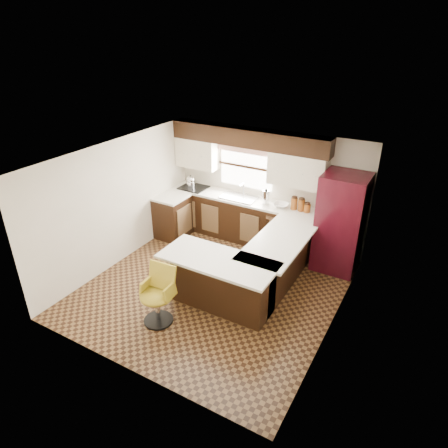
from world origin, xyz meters
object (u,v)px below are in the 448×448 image
Objects in this scene: peninsula_long at (276,263)px; bar_chair at (156,297)px; peninsula_return at (222,283)px; refrigerator at (341,223)px.

peninsula_long is 2.19m from bar_chair.
peninsula_long is 1.18× the size of peninsula_return.
peninsula_return is at bearing -121.39° from refrigerator.
bar_chair is at bearing -128.25° from peninsula_return.
refrigerator is at bearing 52.88° from bar_chair.
refrigerator is (0.78, 1.16, 0.49)m from peninsula_long.
peninsula_long is 1.11m from peninsula_return.
refrigerator is (1.30, 2.13, 0.49)m from peninsula_return.
peninsula_long is 1.04× the size of refrigerator.
refrigerator is 3.62m from bar_chair.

